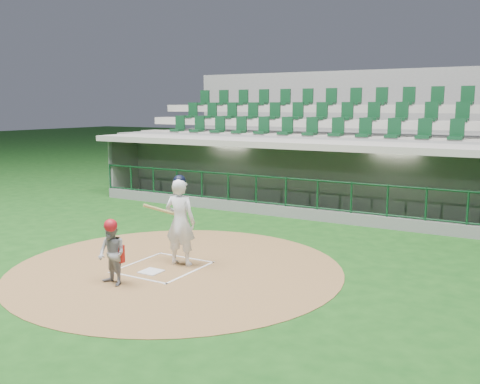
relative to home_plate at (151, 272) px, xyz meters
name	(u,v)px	position (x,y,z in m)	size (l,w,h in m)	color
ground	(171,264)	(0.00, 0.70, -0.02)	(120.00, 120.00, 0.00)	#133F12
dirt_circle	(177,268)	(0.30, 0.50, -0.02)	(7.20, 7.20, 0.01)	brown
home_plate	(151,272)	(0.00, 0.00, 0.00)	(0.43, 0.43, 0.02)	silver
batter_box_chalk	(163,267)	(0.00, 0.40, 0.00)	(1.55, 1.80, 0.01)	white
dugout_structure	(315,181)	(0.23, 8.52, 0.94)	(16.40, 3.70, 3.00)	slate
seating_deck	(340,159)	(0.00, 11.61, 1.40)	(17.00, 6.72, 5.15)	slate
batter	(180,221)	(0.22, 0.76, 0.99)	(0.92, 0.93, 2.02)	white
catcher	(112,253)	(-0.13, -1.01, 0.64)	(0.69, 0.59, 1.33)	gray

